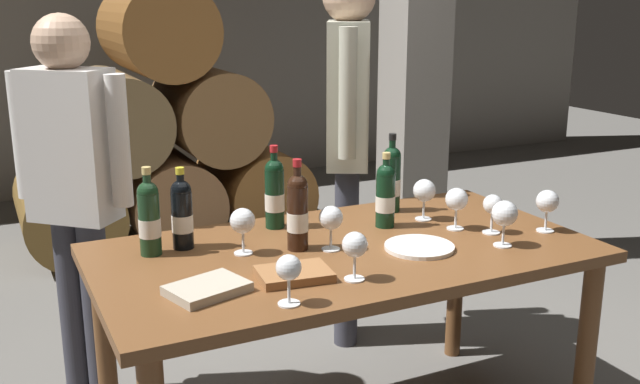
{
  "coord_description": "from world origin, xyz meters",
  "views": [
    {
      "loc": [
        -1.1,
        -2.1,
        1.6
      ],
      "look_at": [
        0.0,
        0.2,
        0.91
      ],
      "focal_mm": 40.82,
      "sensor_mm": 36.0,
      "label": 1
    }
  ],
  "objects_px": {
    "wine_bottle_1": "(182,213)",
    "wine_bottle_3": "(392,178)",
    "taster_seated_left": "(73,180)",
    "wine_bottle_2": "(149,217)",
    "wine_glass_0": "(355,246)",
    "sommelier_presenting": "(348,124)",
    "wine_glass_7": "(331,219)",
    "serving_plate": "(419,247)",
    "wine_bottle_0": "(275,193)",
    "wine_bottle_4": "(385,195)",
    "wine_glass_5": "(289,270)",
    "wine_glass_4": "(505,214)",
    "dining_table": "(345,272)",
    "wine_glass_8": "(424,191)",
    "wine_glass_2": "(493,206)",
    "wine_glass_1": "(547,202)",
    "leather_ledger": "(294,274)",
    "wine_bottle_5": "(298,211)",
    "wine_glass_3": "(457,200)",
    "wine_glass_6": "(243,222)",
    "tasting_notebook": "(207,289)"
  },
  "relations": [
    {
      "from": "wine_bottle_2",
      "to": "wine_bottle_3",
      "type": "bearing_deg",
      "value": 5.31
    },
    {
      "from": "wine_bottle_1",
      "to": "wine_glass_4",
      "type": "xyz_separation_m",
      "value": [
        1.0,
        -0.46,
        -0.01
      ]
    },
    {
      "from": "wine_bottle_2",
      "to": "wine_glass_0",
      "type": "height_order",
      "value": "wine_bottle_2"
    },
    {
      "from": "wine_glass_0",
      "to": "wine_glass_7",
      "type": "height_order",
      "value": "wine_glass_7"
    },
    {
      "from": "dining_table",
      "to": "wine_bottle_4",
      "type": "bearing_deg",
      "value": 31.1
    },
    {
      "from": "wine_bottle_1",
      "to": "wine_bottle_3",
      "type": "bearing_deg",
      "value": 4.88
    },
    {
      "from": "tasting_notebook",
      "to": "wine_glass_2",
      "type": "bearing_deg",
      "value": -12.15
    },
    {
      "from": "wine_glass_1",
      "to": "dining_table",
      "type": "bearing_deg",
      "value": 167.99
    },
    {
      "from": "dining_table",
      "to": "wine_glass_8",
      "type": "bearing_deg",
      "value": 20.36
    },
    {
      "from": "wine_bottle_1",
      "to": "taster_seated_left",
      "type": "bearing_deg",
      "value": 120.92
    },
    {
      "from": "wine_glass_2",
      "to": "sommelier_presenting",
      "type": "distance_m",
      "value": 0.87
    },
    {
      "from": "wine_glass_7",
      "to": "wine_glass_8",
      "type": "distance_m",
      "value": 0.5
    },
    {
      "from": "wine_glass_0",
      "to": "sommelier_presenting",
      "type": "xyz_separation_m",
      "value": [
        0.51,
        1.02,
        0.18
      ]
    },
    {
      "from": "wine_glass_8",
      "to": "wine_glass_6",
      "type": "bearing_deg",
      "value": -175.16
    },
    {
      "from": "leather_ledger",
      "to": "dining_table",
      "type": "bearing_deg",
      "value": 40.7
    },
    {
      "from": "wine_bottle_2",
      "to": "wine_glass_4",
      "type": "height_order",
      "value": "wine_bottle_2"
    },
    {
      "from": "wine_glass_2",
      "to": "wine_glass_8",
      "type": "height_order",
      "value": "wine_glass_8"
    },
    {
      "from": "wine_glass_0",
      "to": "taster_seated_left",
      "type": "relative_size",
      "value": 0.1
    },
    {
      "from": "wine_glass_4",
      "to": "wine_glass_6",
      "type": "distance_m",
      "value": 0.9
    },
    {
      "from": "wine_bottle_5",
      "to": "wine_bottle_4",
      "type": "bearing_deg",
      "value": 12.9
    },
    {
      "from": "wine_glass_0",
      "to": "leather_ledger",
      "type": "distance_m",
      "value": 0.21
    },
    {
      "from": "wine_glass_7",
      "to": "serving_plate",
      "type": "xyz_separation_m",
      "value": [
        0.28,
        -0.13,
        -0.1
      ]
    },
    {
      "from": "wine_bottle_4",
      "to": "wine_glass_5",
      "type": "height_order",
      "value": "wine_bottle_4"
    },
    {
      "from": "wine_glass_0",
      "to": "wine_glass_6",
      "type": "height_order",
      "value": "wine_glass_6"
    },
    {
      "from": "leather_ledger",
      "to": "taster_seated_left",
      "type": "xyz_separation_m",
      "value": [
        -0.52,
        0.9,
        0.15
      ]
    },
    {
      "from": "wine_bottle_3",
      "to": "wine_glass_4",
      "type": "xyz_separation_m",
      "value": [
        0.13,
        -0.54,
        -0.02
      ]
    },
    {
      "from": "wine_bottle_4",
      "to": "dining_table",
      "type": "bearing_deg",
      "value": -148.9
    },
    {
      "from": "wine_bottle_2",
      "to": "wine_glass_8",
      "type": "distance_m",
      "value": 1.04
    },
    {
      "from": "dining_table",
      "to": "wine_glass_2",
      "type": "height_order",
      "value": "wine_glass_2"
    },
    {
      "from": "wine_glass_5",
      "to": "wine_glass_7",
      "type": "distance_m",
      "value": 0.47
    },
    {
      "from": "wine_bottle_1",
      "to": "leather_ledger",
      "type": "height_order",
      "value": "wine_bottle_1"
    },
    {
      "from": "wine_bottle_0",
      "to": "wine_bottle_3",
      "type": "relative_size",
      "value": 0.99
    },
    {
      "from": "wine_glass_6",
      "to": "tasting_notebook",
      "type": "height_order",
      "value": "wine_glass_6"
    },
    {
      "from": "wine_glass_2",
      "to": "sommelier_presenting",
      "type": "height_order",
      "value": "sommelier_presenting"
    },
    {
      "from": "wine_bottle_4",
      "to": "wine_glass_3",
      "type": "height_order",
      "value": "wine_bottle_4"
    },
    {
      "from": "wine_glass_5",
      "to": "wine_bottle_1",
      "type": "bearing_deg",
      "value": 103.07
    },
    {
      "from": "wine_glass_3",
      "to": "wine_bottle_2",
      "type": "bearing_deg",
      "value": 168.69
    },
    {
      "from": "dining_table",
      "to": "wine_glass_3",
      "type": "xyz_separation_m",
      "value": [
        0.47,
        0.01,
        0.2
      ]
    },
    {
      "from": "wine_bottle_1",
      "to": "wine_glass_1",
      "type": "xyz_separation_m",
      "value": [
        1.25,
        -0.4,
        -0.01
      ]
    },
    {
      "from": "wine_glass_6",
      "to": "sommelier_presenting",
      "type": "xyz_separation_m",
      "value": [
        0.74,
        0.66,
        0.17
      ]
    },
    {
      "from": "taster_seated_left",
      "to": "wine_bottle_2",
      "type": "bearing_deg",
      "value": -70.88
    },
    {
      "from": "wine_glass_1",
      "to": "leather_ledger",
      "type": "height_order",
      "value": "wine_glass_1"
    },
    {
      "from": "wine_bottle_1",
      "to": "wine_bottle_0",
      "type": "bearing_deg",
      "value": 11.79
    },
    {
      "from": "wine_bottle_5",
      "to": "wine_glass_6",
      "type": "relative_size",
      "value": 1.98
    },
    {
      "from": "wine_bottle_0",
      "to": "wine_bottle_5",
      "type": "xyz_separation_m",
      "value": [
        -0.02,
        -0.26,
        0.0
      ]
    },
    {
      "from": "sommelier_presenting",
      "to": "taster_seated_left",
      "type": "relative_size",
      "value": 1.11
    },
    {
      "from": "leather_ledger",
      "to": "sommelier_presenting",
      "type": "bearing_deg",
      "value": 60.89
    },
    {
      "from": "wine_glass_0",
      "to": "wine_glass_6",
      "type": "relative_size",
      "value": 0.96
    },
    {
      "from": "wine_glass_7",
      "to": "serving_plate",
      "type": "relative_size",
      "value": 0.65
    },
    {
      "from": "wine_bottle_0",
      "to": "serving_plate",
      "type": "height_order",
      "value": "wine_bottle_0"
    }
  ]
}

